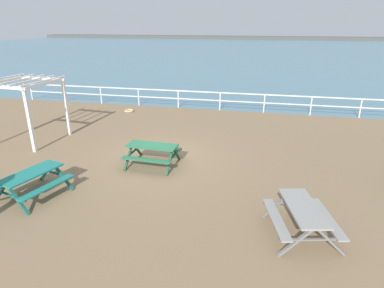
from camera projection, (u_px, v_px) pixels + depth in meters
The scene contains 9 objects.
ground_plane at pixel (158, 160), 12.51m from camera, with size 30.00×24.00×0.20m, color #846B4C.
sea_band at pixel (247, 50), 60.63m from camera, with size 142.00×90.00×0.01m, color teal.
distant_shoreline at pixel (256, 39), 99.89m from camera, with size 142.00×6.00×1.80m, color #4C4C47.
seaward_railing at pixel (199, 96), 19.28m from camera, with size 23.07×0.07×1.08m.
picnic_table_near_left at pixel (302, 213), 7.80m from camera, with size 1.89×2.11×0.80m.
picnic_table_near_right at pixel (152, 150), 11.69m from camera, with size 1.86×1.61×0.80m.
picnic_table_mid_centre at pixel (32, 178), 9.57m from camera, with size 1.92×2.13×0.80m.
lattice_pergola at pixel (25, 96), 13.71m from camera, with size 2.63×2.75×2.70m.
rope_coil at pixel (129, 111), 18.94m from camera, with size 0.55×0.55×0.11m, color tan.
Camera 1 is at (3.80, -10.92, 4.90)m, focal length 30.31 mm.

